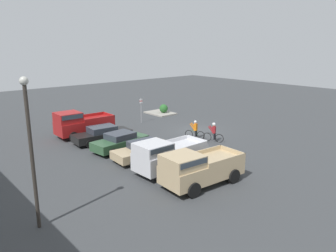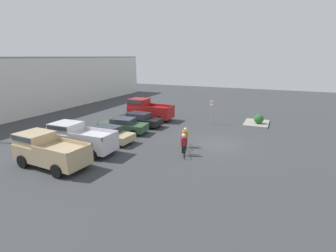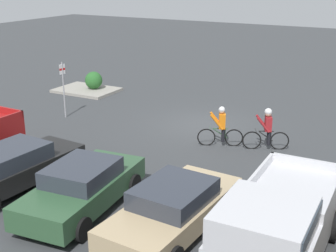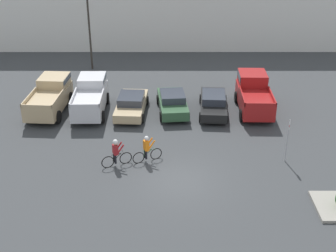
{
  "view_description": "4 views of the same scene",
  "coord_description": "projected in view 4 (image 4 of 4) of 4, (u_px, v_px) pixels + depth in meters",
  "views": [
    {
      "loc": [
        -20.65,
        21.57,
        7.92
      ],
      "look_at": [
        -0.5,
        3.98,
        1.2
      ],
      "focal_mm": 35.0,
      "sensor_mm": 36.0,
      "label": 1
    },
    {
      "loc": [
        -19.99,
        -4.57,
        6.88
      ],
      "look_at": [
        -0.5,
        3.98,
        1.2
      ],
      "focal_mm": 28.0,
      "sensor_mm": 36.0,
      "label": 2
    },
    {
      "loc": [
        -8.08,
        17.95,
        6.53
      ],
      "look_at": [
        -0.5,
        3.98,
        1.2
      ],
      "focal_mm": 50.0,
      "sensor_mm": 36.0,
      "label": 3
    },
    {
      "loc": [
        -0.56,
        -20.7,
        13.6
      ],
      "look_at": [
        -0.5,
        3.98,
        1.2
      ],
      "focal_mm": 50.0,
      "sensor_mm": 36.0,
      "label": 4
    }
  ],
  "objects": [
    {
      "name": "warehouse_building",
      "position": [
        172.0,
        1.0,
        48.66
      ],
      "size": [
        50.33,
        13.27,
        6.85
      ],
      "color": "silver",
      "rests_on": "ground_plane"
    },
    {
      "name": "pickup_truck_1",
      "position": [
        89.0,
        96.0,
        31.89
      ],
      "size": [
        2.23,
        4.96,
        2.13
      ],
      "color": "silver",
      "rests_on": "ground_plane"
    },
    {
      "name": "cyclist_0",
      "position": [
        146.0,
        149.0,
        26.0
      ],
      "size": [
        1.64,
        0.8,
        1.61
      ],
      "color": "black",
      "rests_on": "ground_plane"
    },
    {
      "name": "cyclist_1",
      "position": [
        115.0,
        152.0,
        25.55
      ],
      "size": [
        1.63,
        0.79,
        1.65
      ],
      "color": "black",
      "rests_on": "ground_plane"
    },
    {
      "name": "pickup_truck_0",
      "position": [
        49.0,
        96.0,
        31.97
      ],
      "size": [
        2.53,
        5.15,
        2.09
      ],
      "color": "tan",
      "rests_on": "ground_plane"
    },
    {
      "name": "sedan_2",
      "position": [
        212.0,
        103.0,
        31.93
      ],
      "size": [
        2.16,
        4.9,
        1.36
      ],
      "color": "black",
      "rests_on": "ground_plane"
    },
    {
      "name": "lamppost",
      "position": [
        88.0,
        24.0,
        38.3
      ],
      "size": [
        0.36,
        0.36,
        6.67
      ],
      "color": "#2D2823",
      "rests_on": "ground_plane"
    },
    {
      "name": "fire_lane_sign",
      "position": [
        287.0,
        137.0,
        25.67
      ],
      "size": [
        0.09,
        0.3,
        2.59
      ],
      "color": "#9E9EA3",
      "rests_on": "ground_plane"
    },
    {
      "name": "sedan_0",
      "position": [
        130.0,
        104.0,
        31.79
      ],
      "size": [
        2.22,
        4.69,
        1.32
      ],
      "color": "tan",
      "rests_on": "ground_plane"
    },
    {
      "name": "sedan_1",
      "position": [
        171.0,
        102.0,
        31.96
      ],
      "size": [
        2.28,
        4.55,
        1.39
      ],
      "color": "#2D5133",
      "rests_on": "ground_plane"
    },
    {
      "name": "pickup_truck_2",
      "position": [
        253.0,
        93.0,
        32.19
      ],
      "size": [
        2.35,
        5.0,
        2.28
      ],
      "color": "maroon",
      "rests_on": "ground_plane"
    },
    {
      "name": "ground_plane",
      "position": [
        178.0,
        180.0,
        24.61
      ],
      "size": [
        80.0,
        80.0,
        0.0
      ],
      "primitive_type": "plane",
      "color": "#383A3D"
    }
  ]
}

